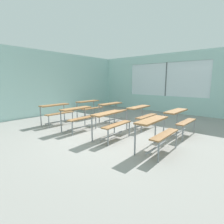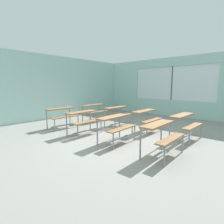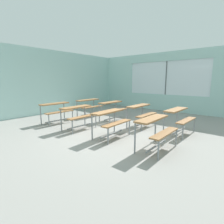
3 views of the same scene
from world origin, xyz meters
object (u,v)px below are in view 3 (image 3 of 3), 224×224
desk_bench_r0c1 (179,115)px  desk_bench_r1c1 (141,111)px  desk_bench_r3c0 (56,108)px  desk_bench_r0c0 (156,126)px  desk_bench_r1c0 (111,118)px  desk_bench_r2c1 (113,106)px  desk_bench_r3c1 (89,104)px  desk_bench_r2c0 (78,112)px

desk_bench_r0c1 → desk_bench_r1c1: same height
desk_bench_r3c0 → desk_bench_r0c1: bearing=-67.8°
desk_bench_r0c0 → desk_bench_r1c0: size_ratio=0.98×
desk_bench_r0c1 → desk_bench_r2c1: same height
desk_bench_r0c1 → desk_bench_r3c1: 3.98m
desk_bench_r0c1 → desk_bench_r1c1: size_ratio=1.00×
desk_bench_r0c0 → desk_bench_r3c0: same height
desk_bench_r1c1 → desk_bench_r2c1: bearing=85.9°
desk_bench_r2c0 → desk_bench_r1c0: bearing=-89.6°
desk_bench_r0c1 → desk_bench_r3c0: 4.31m
desk_bench_r2c1 → desk_bench_r3c0: same height
desk_bench_r0c1 → desk_bench_r2c0: bearing=122.1°
desk_bench_r1c1 → desk_bench_r0c1: bearing=-90.0°
desk_bench_r1c0 → desk_bench_r3c0: same height
desk_bench_r0c1 → desk_bench_r3c1: (0.03, 3.98, 0.00)m
desk_bench_r2c0 → desk_bench_r3c1: (1.65, 1.28, 0.00)m
desk_bench_r0c0 → desk_bench_r2c1: (1.64, 2.69, 0.00)m
desk_bench_r1c0 → desk_bench_r2c0: 1.36m
desk_bench_r0c1 → desk_bench_r3c0: same height
desk_bench_r0c0 → desk_bench_r2c1: 3.15m
desk_bench_r0c0 → desk_bench_r1c1: size_ratio=1.00×
desk_bench_r0c0 → desk_bench_r3c1: (1.62, 4.02, 0.00)m
desk_bench_r1c0 → desk_bench_r3c1: same height
desk_bench_r0c1 → desk_bench_r2c1: bearing=90.0°
desk_bench_r2c1 → desk_bench_r1c1: bearing=-91.9°
desk_bench_r1c1 → desk_bench_r3c1: same height
desk_bench_r1c0 → desk_bench_r3c0: size_ratio=1.02×
desk_bench_r0c1 → desk_bench_r1c0: same height
desk_bench_r2c1 → desk_bench_r1c0: bearing=-140.0°
desk_bench_r3c0 → desk_bench_r3c1: 1.65m
desk_bench_r2c0 → desk_bench_r0c0: bearing=-90.7°
desk_bench_r1c0 → desk_bench_r0c1: bearing=-43.2°
desk_bench_r2c0 → desk_bench_r3c1: size_ratio=1.01×
desk_bench_r0c0 → desk_bench_r3c0: bearing=89.4°
desk_bench_r0c0 → desk_bench_r0c1: 1.59m
desk_bench_r2c1 → desk_bench_r0c1: bearing=-89.9°
desk_bench_r1c0 → desk_bench_r2c0: size_ratio=1.01×
desk_bench_r1c0 → desk_bench_r1c1: bearing=-4.6°
desk_bench_r1c0 → desk_bench_r2c1: (1.63, 1.31, 0.00)m
desk_bench_r1c1 → desk_bench_r2c0: (-1.60, 1.41, 0.00)m
desk_bench_r0c1 → desk_bench_r1c0: (-1.58, 1.34, 0.00)m
desk_bench_r1c1 → desk_bench_r2c0: same height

